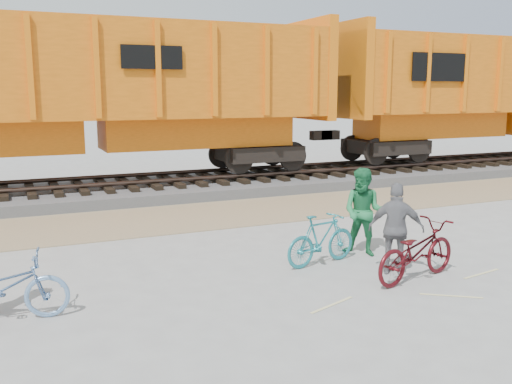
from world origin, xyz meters
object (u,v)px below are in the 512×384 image
Objects in this scene: hopper_car_right at (497,90)px; bicycle_maroon at (416,251)px; hopper_car_center at (89,90)px; bicycle_teal at (321,239)px; bicycle_blue at (0,288)px; person_woman at (396,229)px; person_man at (364,212)px.

hopper_car_right is 7.73× the size of bicycle_maroon.
bicycle_teal is at bearing -71.44° from hopper_car_center.
bicycle_blue is (-2.40, -8.52, -2.55)m from hopper_car_center.
person_woman is (-11.44, -8.99, -2.24)m from hopper_car_right.
bicycle_teal is at bearing -146.78° from hopper_car_right.
person_man is at bearing -64.75° from hopper_car_center.
hopper_car_right is at bearing -68.09° from bicycle_teal.
bicycle_maroon is (-11.34, -9.39, -2.53)m from hopper_car_right.
person_man is at bearing -59.69° from person_woman.
hopper_car_center is 9.35× the size of bicycle_teal.
bicycle_blue is at bearing -105.71° from hopper_car_center.
person_man is (0.04, 1.54, 0.33)m from bicycle_maroon.
person_woman is (5.96, -0.47, 0.31)m from bicycle_blue.
person_man is at bearing -90.00° from bicycle_teal.
hopper_car_right is at bearing -54.62° from bicycle_blue.
hopper_car_right is 9.35× the size of bicycle_teal.
bicycle_blue is 1.15× the size of bicycle_teal.
person_man reaches higher than bicycle_blue.
bicycle_teal is at bearing 21.87° from bicycle_maroon.
bicycle_blue is at bearing 32.77° from person_woman.
bicycle_maroon is (3.66, -9.39, -2.53)m from hopper_car_center.
person_woman reaches higher than bicycle_teal.
bicycle_maroon is at bearing -140.37° from hopper_car_right.
bicycle_teal is (2.70, -8.05, -2.56)m from hopper_car_center.
person_man reaches higher than bicycle_maroon.
hopper_car_right is 14.72m from person_woman.
hopper_car_center is 7.73× the size of bicycle_maroon.
hopper_car_center is at bearing -31.11° from person_woman.
hopper_car_center is at bearing 164.91° from person_man.
person_man is 1.15m from person_woman.
hopper_car_center is at bearing -6.42° from bicycle_blue.
person_man is 1.06× the size of person_woman.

